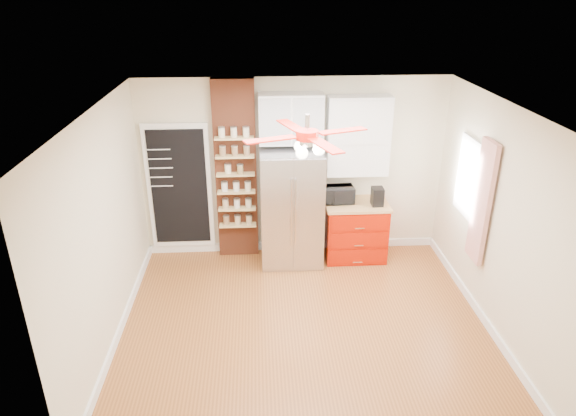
{
  "coord_description": "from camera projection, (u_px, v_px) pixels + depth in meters",
  "views": [
    {
      "loc": [
        -0.52,
        -5.21,
        3.91
      ],
      "look_at": [
        -0.15,
        0.9,
        1.19
      ],
      "focal_mm": 32.0,
      "sensor_mm": 36.0,
      "label": 1
    }
  ],
  "objects": [
    {
      "name": "chalkboard",
      "position": [
        179.0,
        187.0,
        7.62
      ],
      "size": [
        0.95,
        0.05,
        1.95
      ],
      "color": "white",
      "rests_on": "wall_back"
    },
    {
      "name": "canister_left",
      "position": [
        380.0,
        200.0,
        7.51
      ],
      "size": [
        0.12,
        0.12,
        0.15
      ],
      "primitive_type": "cylinder",
      "rotation": [
        0.0,
        0.0,
        -0.37
      ],
      "color": "#AA090C",
      "rests_on": "red_cabinet"
    },
    {
      "name": "floor",
      "position": [
        304.0,
        325.0,
        6.37
      ],
      "size": [
        4.5,
        4.5,
        0.0
      ],
      "primitive_type": "plane",
      "color": "#995927",
      "rests_on": "ground"
    },
    {
      "name": "coffee_maker",
      "position": [
        377.0,
        196.0,
        7.47
      ],
      "size": [
        0.17,
        0.2,
        0.27
      ],
      "primitive_type": "cube",
      "rotation": [
        0.0,
        0.0,
        -0.01
      ],
      "color": "black",
      "rests_on": "red_cabinet"
    },
    {
      "name": "canister_right",
      "position": [
        380.0,
        198.0,
        7.55
      ],
      "size": [
        0.13,
        0.13,
        0.15
      ],
      "primitive_type": "cylinder",
      "rotation": [
        0.0,
        0.0,
        -0.42
      ],
      "color": "#A11208",
      "rests_on": "red_cabinet"
    },
    {
      "name": "wall_left",
      "position": [
        104.0,
        233.0,
        5.69
      ],
      "size": [
        0.02,
        4.0,
        2.7
      ],
      "primitive_type": "cube",
      "color": "beige",
      "rests_on": "floor"
    },
    {
      "name": "toaster_oven",
      "position": [
        339.0,
        195.0,
        7.57
      ],
      "size": [
        0.46,
        0.33,
        0.24
      ],
      "primitive_type": "imported",
      "rotation": [
        0.0,
        0.0,
        0.07
      ],
      "color": "black",
      "rests_on": "red_cabinet"
    },
    {
      "name": "wall_right",
      "position": [
        499.0,
        222.0,
        5.95
      ],
      "size": [
        0.02,
        4.0,
        2.7
      ],
      "primitive_type": "cube",
      "color": "beige",
      "rests_on": "floor"
    },
    {
      "name": "pantry_jar_oats",
      "position": [
        228.0,
        169.0,
        7.38
      ],
      "size": [
        0.12,
        0.12,
        0.13
      ],
      "primitive_type": "cylinder",
      "rotation": [
        0.0,
        0.0,
        0.3
      ],
      "color": "beige",
      "rests_on": "brick_pillar"
    },
    {
      "name": "red_cabinet",
      "position": [
        355.0,
        230.0,
        7.77
      ],
      "size": [
        0.94,
        0.64,
        0.9
      ],
      "color": "#AB1301",
      "rests_on": "floor"
    },
    {
      "name": "wall_front",
      "position": [
        330.0,
        340.0,
        4.0
      ],
      "size": [
        4.5,
        0.02,
        2.7
      ],
      "primitive_type": "cube",
      "color": "beige",
      "rests_on": "floor"
    },
    {
      "name": "upper_shelf_unit",
      "position": [
        358.0,
        136.0,
        7.35
      ],
      "size": [
        0.9,
        0.3,
        1.15
      ],
      "primitive_type": "cube",
      "color": "white",
      "rests_on": "wall_back"
    },
    {
      "name": "fridge",
      "position": [
        292.0,
        208.0,
        7.5
      ],
      "size": [
        0.9,
        0.7,
        1.75
      ],
      "primitive_type": "cube",
      "color": "silver",
      "rests_on": "floor"
    },
    {
      "name": "curtain",
      "position": [
        482.0,
        202.0,
        6.22
      ],
      "size": [
        0.06,
        0.4,
        1.55
      ],
      "primitive_type": "cube",
      "color": "#B32A17",
      "rests_on": "wall_right"
    },
    {
      "name": "wall_back",
      "position": [
        293.0,
        168.0,
        7.64
      ],
      "size": [
        4.5,
        0.02,
        2.7
      ],
      "primitive_type": "cube",
      "color": "beige",
      "rests_on": "floor"
    },
    {
      "name": "upper_glass_cabinet",
      "position": [
        291.0,
        119.0,
        7.16
      ],
      "size": [
        0.9,
        0.35,
        0.7
      ],
      "primitive_type": "cube",
      "color": "white",
      "rests_on": "wall_back"
    },
    {
      "name": "ceiling",
      "position": [
        308.0,
        109.0,
        5.27
      ],
      "size": [
        4.5,
        4.5,
        0.0
      ],
      "primitive_type": "plane",
      "color": "white",
      "rests_on": "wall_back"
    },
    {
      "name": "window",
      "position": [
        470.0,
        179.0,
        6.68
      ],
      "size": [
        0.04,
        0.75,
        1.05
      ],
      "primitive_type": "cube",
      "color": "white",
      "rests_on": "wall_right"
    },
    {
      "name": "brick_pillar",
      "position": [
        236.0,
        171.0,
        7.52
      ],
      "size": [
        0.6,
        0.16,
        2.7
      ],
      "primitive_type": "cube",
      "color": "brown",
      "rests_on": "floor"
    },
    {
      "name": "pantry_jar_beans",
      "position": [
        240.0,
        169.0,
        7.34
      ],
      "size": [
        0.1,
        0.1,
        0.13
      ],
      "primitive_type": "cylinder",
      "rotation": [
        0.0,
        0.0,
        -0.13
      ],
      "color": "#977E4C",
      "rests_on": "brick_pillar"
    },
    {
      "name": "ceiling_fan",
      "position": [
        307.0,
        136.0,
        5.38
      ],
      "size": [
        1.4,
        1.4,
        0.44
      ],
      "color": "silver",
      "rests_on": "ceiling"
    }
  ]
}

